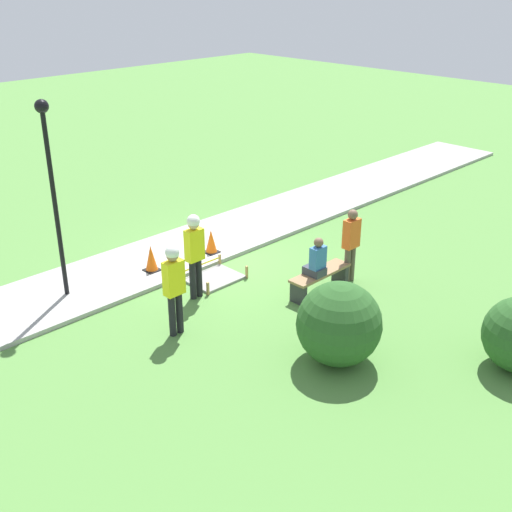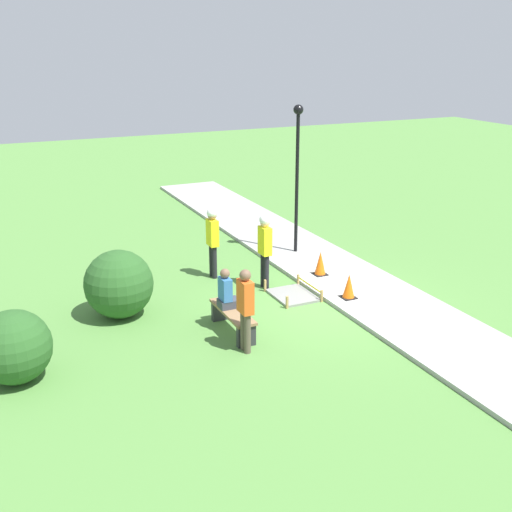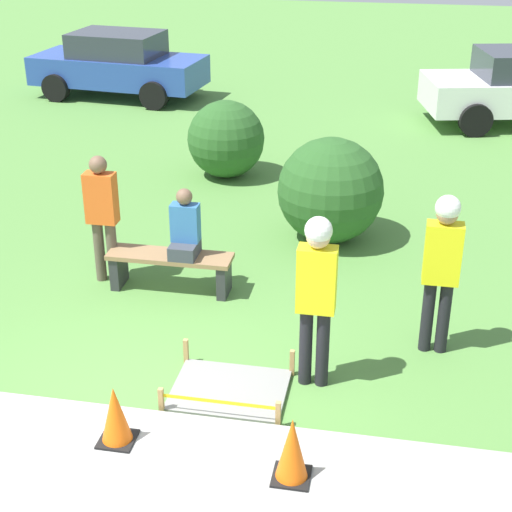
# 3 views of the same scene
# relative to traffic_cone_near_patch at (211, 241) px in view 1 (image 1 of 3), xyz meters

# --- Properties ---
(ground_plane) EXTENTS (60.00, 60.00, 0.00)m
(ground_plane) POSITION_rel_traffic_cone_near_patch_xyz_m (-0.02, 0.51, -0.40)
(ground_plane) COLOR #51843D
(sidewalk) EXTENTS (28.00, 2.43, 0.10)m
(sidewalk) POSITION_rel_traffic_cone_near_patch_xyz_m (-0.02, -0.70, -0.35)
(sidewalk) COLOR #9E9E99
(sidewalk) RESTS_ON ground_plane
(wet_concrete_patch) EXTENTS (1.25, 0.99, 0.31)m
(wet_concrete_patch) POSITION_rel_traffic_cone_near_patch_xyz_m (0.85, 1.07, -0.36)
(wet_concrete_patch) COLOR gray
(wet_concrete_patch) RESTS_ON ground_plane
(traffic_cone_near_patch) EXTENTS (0.34, 0.34, 0.60)m
(traffic_cone_near_patch) POSITION_rel_traffic_cone_near_patch_xyz_m (0.00, 0.00, 0.00)
(traffic_cone_near_patch) COLOR black
(traffic_cone_near_patch) RESTS_ON sidewalk
(traffic_cone_far_patch) EXTENTS (0.34, 0.34, 0.64)m
(traffic_cone_far_patch) POSITION_rel_traffic_cone_near_patch_xyz_m (1.70, -0.20, 0.02)
(traffic_cone_far_patch) COLOR black
(traffic_cone_far_patch) RESTS_ON sidewalk
(park_bench) EXTENTS (1.64, 0.44, 0.51)m
(park_bench) POSITION_rel_traffic_cone_near_patch_xyz_m (-0.41, 3.20, -0.04)
(park_bench) COLOR #2D2D33
(park_bench) RESTS_ON ground_plane
(person_seated_on_bench) EXTENTS (0.36, 0.44, 0.89)m
(person_seated_on_bench) POSITION_rel_traffic_cone_near_patch_xyz_m (-0.21, 3.25, 0.47)
(person_seated_on_bench) COLOR #383D47
(person_seated_on_bench) RESTS_ON park_bench
(worker_supervisor) EXTENTS (0.40, 0.28, 1.91)m
(worker_supervisor) POSITION_rel_traffic_cone_near_patch_xyz_m (2.96, 2.35, 0.76)
(worker_supervisor) COLOR black
(worker_supervisor) RESTS_ON ground_plane
(worker_assistant) EXTENTS (0.40, 0.28, 1.94)m
(worker_assistant) POSITION_rel_traffic_cone_near_patch_xyz_m (1.69, 1.43, 0.79)
(worker_assistant) COLOR black
(worker_assistant) RESTS_ON ground_plane
(bystander_in_orange_shirt) EXTENTS (0.40, 0.23, 1.76)m
(bystander_in_orange_shirt) POSITION_rel_traffic_cone_near_patch_xyz_m (-1.33, 3.31, 0.60)
(bystander_in_orange_shirt) COLOR brown
(bystander_in_orange_shirt) RESTS_ON ground_plane
(lamppost_near) EXTENTS (0.28, 0.28, 4.23)m
(lamppost_near) POSITION_rel_traffic_cone_near_patch_xyz_m (3.73, -0.55, 2.45)
(lamppost_near) COLOR black
(lamppost_near) RESTS_ON sidewalk
(shrub_rounded_near) EXTENTS (1.57, 1.57, 1.57)m
(shrub_rounded_near) POSITION_rel_traffic_cone_near_patch_xyz_m (1.46, 5.20, 0.39)
(shrub_rounded_near) COLOR #285623
(shrub_rounded_near) RESTS_ON ground_plane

